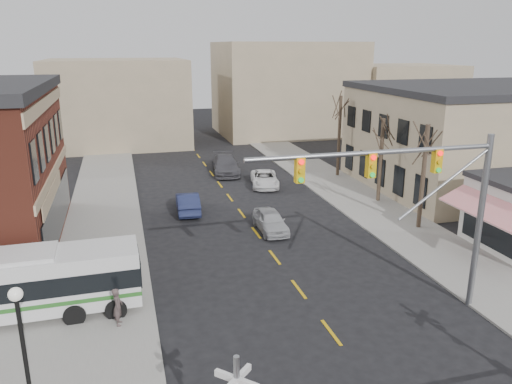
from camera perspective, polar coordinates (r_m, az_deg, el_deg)
ground at (r=20.43m, az=10.94°, el=-18.39°), size 160.00×160.00×0.00m
sidewalk_west at (r=36.79m, az=-16.97°, el=-2.55°), size 5.00×60.00×0.12m
sidewalk_east at (r=40.64m, az=10.79°, el=-0.33°), size 5.00×60.00×0.12m
tan_building at (r=46.51m, az=25.16°, el=5.82°), size 20.30×15.30×8.50m
tree_east_a at (r=33.55m, az=18.55°, el=1.63°), size 0.28×0.28×6.75m
tree_east_b at (r=38.72m, az=14.06°, el=3.55°), size 0.28×0.28×6.30m
tree_east_c at (r=45.72m, az=9.48°, el=6.31°), size 0.28×0.28×7.20m
transit_bus at (r=24.27m, az=-26.96°, el=-9.55°), size 11.50×2.77×2.95m
traffic_signal_mast at (r=21.92m, az=18.73°, el=0.23°), size 10.82×0.30×8.00m
street_lamp at (r=17.68m, az=-25.37°, el=-13.46°), size 0.44×0.44×4.35m
car_a at (r=32.20m, az=1.67°, el=-3.31°), size 1.69×4.13×1.40m
car_b at (r=36.12m, az=-7.81°, el=-1.20°), size 1.81×4.53×1.46m
car_c at (r=42.45m, az=0.99°, el=1.52°), size 3.04×5.02×1.30m
car_d at (r=46.78m, az=-3.48°, el=3.12°), size 2.98×5.97×1.67m
pedestrian_near at (r=22.40m, az=-15.52°, el=-12.51°), size 0.46×0.65×1.67m
pedestrian_far at (r=24.11m, az=-18.83°, el=-10.61°), size 0.99×1.04×1.70m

